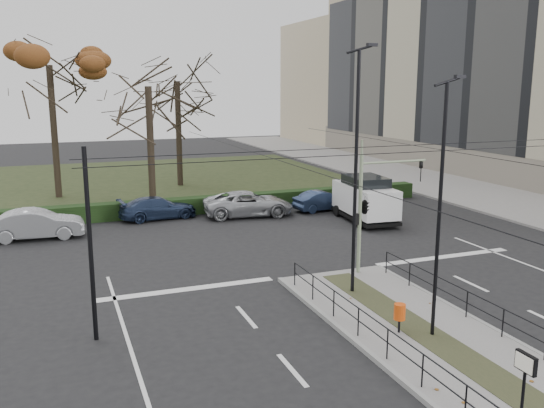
{
  "coord_description": "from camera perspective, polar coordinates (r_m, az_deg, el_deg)",
  "views": [
    {
      "loc": [
        -10.47,
        -15.47,
        7.7
      ],
      "look_at": [
        -1.72,
        7.3,
        2.69
      ],
      "focal_mm": 38.0,
      "sensor_mm": 36.0,
      "label": 1
    }
  ],
  "objects": [
    {
      "name": "apartment_block",
      "position": [
        55.13,
        23.92,
        13.45
      ],
      "size": [
        13.09,
        52.1,
        21.64
      ],
      "color": "#C3B28D",
      "rests_on": "ground"
    },
    {
      "name": "rust_tree",
      "position": [
        42.22,
        -21.21,
        12.69
      ],
      "size": [
        7.34,
        7.34,
        11.81
      ],
      "color": "black",
      "rests_on": "park"
    },
    {
      "name": "info_panel",
      "position": [
        13.69,
        23.76,
        -15.1
      ],
      "size": [
        0.12,
        0.54,
        2.08
      ],
      "color": "black",
      "rests_on": "median_island"
    },
    {
      "name": "median_island",
      "position": [
        18.33,
        16.71,
        -13.51
      ],
      "size": [
        4.4,
        15.0,
        0.14
      ],
      "primitive_type": "cube",
      "color": "slate",
      "rests_on": "ground"
    },
    {
      "name": "park",
      "position": [
        48.29,
        -15.44,
        2.07
      ],
      "size": [
        38.0,
        26.0,
        0.1
      ],
      "primitive_type": "cube",
      "color": "#242E17",
      "rests_on": "ground"
    },
    {
      "name": "parked_car_fourth",
      "position": [
        34.69,
        -2.35,
        0.04
      ],
      "size": [
        5.63,
        3.08,
        1.5
      ],
      "primitive_type": "imported",
      "rotation": [
        0.0,
        0.0,
        1.46
      ],
      "color": "#A3A5AA",
      "rests_on": "ground"
    },
    {
      "name": "streetlamp_median_near",
      "position": [
        17.74,
        16.32,
        -0.43
      ],
      "size": [
        0.66,
        0.13,
        7.87
      ],
      "color": "black",
      "rests_on": "median_island"
    },
    {
      "name": "median_railing",
      "position": [
        17.9,
        17.08,
        -11.0
      ],
      "size": [
        4.14,
        13.24,
        0.92
      ],
      "color": "black",
      "rests_on": "median_island"
    },
    {
      "name": "sidewalk_east",
      "position": [
        47.67,
        16.01,
        1.95
      ],
      "size": [
        8.0,
        90.0,
        0.14
      ],
      "primitive_type": "cube",
      "color": "slate",
      "rests_on": "ground"
    },
    {
      "name": "hedge",
      "position": [
        35.1,
        -13.25,
        -0.54
      ],
      "size": [
        38.0,
        1.0,
        1.0
      ],
      "primitive_type": "cube",
      "color": "black",
      "rests_on": "ground"
    },
    {
      "name": "litter_bin",
      "position": [
        18.61,
        12.53,
        -10.43
      ],
      "size": [
        0.36,
        0.36,
        0.93
      ],
      "color": "black",
      "rests_on": "median_island"
    },
    {
      "name": "traffic_light",
      "position": [
        23.65,
        9.33,
        -0.01
      ],
      "size": [
        3.34,
        1.9,
        4.91
      ],
      "color": "gray",
      "rests_on": "median_island"
    },
    {
      "name": "parked_car_fifth",
      "position": [
        36.35,
        5.09,
        0.34
      ],
      "size": [
        3.94,
        1.77,
        1.25
      ],
      "primitive_type": "imported",
      "rotation": [
        0.0,
        0.0,
        1.69
      ],
      "color": "#202D4B",
      "rests_on": "ground"
    },
    {
      "name": "catenary",
      "position": [
        20.49,
        10.25,
        -0.64
      ],
      "size": [
        20.0,
        34.0,
        6.0
      ],
      "color": "black",
      "rests_on": "ground"
    },
    {
      "name": "parked_car_third",
      "position": [
        34.55,
        -11.25,
        -0.38
      ],
      "size": [
        4.69,
        2.29,
        1.31
      ],
      "primitive_type": "imported",
      "rotation": [
        0.0,
        0.0,
        1.67
      ],
      "color": "#202D4B",
      "rests_on": "ground"
    },
    {
      "name": "bare_tree_near",
      "position": [
        37.29,
        -12.14,
        10.48
      ],
      "size": [
        6.53,
        6.53,
        10.09
      ],
      "color": "black",
      "rests_on": "park"
    },
    {
      "name": "ground",
      "position": [
        20.2,
        12.31,
        -11.08
      ],
      "size": [
        140.0,
        140.0,
        0.0
      ],
      "primitive_type": "plane",
      "color": "black",
      "rests_on": "ground"
    },
    {
      "name": "streetlamp_median_far",
      "position": [
        20.94,
        8.35,
        3.32
      ],
      "size": [
        0.75,
        0.15,
        9.02
      ],
      "color": "black",
      "rests_on": "median_island"
    },
    {
      "name": "white_van",
      "position": [
        33.62,
        9.21,
        0.59
      ],
      "size": [
        2.62,
        5.21,
        2.63
      ],
      "color": "white",
      "rests_on": "ground"
    },
    {
      "name": "bare_tree_center",
      "position": [
        44.98,
        -9.37,
        11.18
      ],
      "size": [
        6.76,
        6.76,
        10.58
      ],
      "color": "black",
      "rests_on": "park"
    },
    {
      "name": "parked_car_second",
      "position": [
        31.81,
        -22.3,
        -1.86
      ],
      "size": [
        4.74,
        1.88,
        1.53
      ],
      "primitive_type": "imported",
      "rotation": [
        0.0,
        0.0,
        1.52
      ],
      "color": "#A3A5AA",
      "rests_on": "ground"
    }
  ]
}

